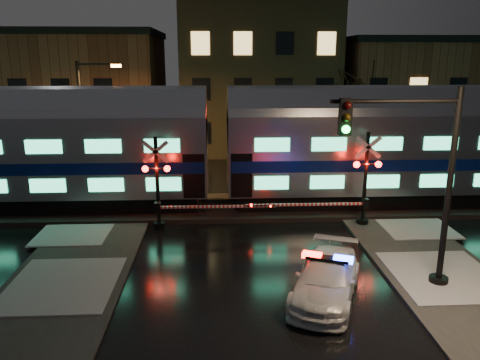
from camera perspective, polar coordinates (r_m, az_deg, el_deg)
name	(u,v)px	position (r m, az deg, el deg)	size (l,w,h in m)	color
ground	(251,248)	(19.02, 1.31, -8.34)	(120.00, 120.00, 0.00)	black
ballast	(244,207)	(23.66, 0.45, -3.32)	(90.00, 4.20, 0.24)	black
sidewalk_left	(28,338)	(14.60, -24.44, -17.17)	(4.00, 20.00, 0.12)	#2D2D2D
building_left	(74,94)	(41.26, -19.58, 9.82)	(14.00, 10.00, 9.00)	brown
building_mid	(256,78)	(40.12, 1.95, 12.31)	(12.00, 11.00, 11.50)	brown
building_right	(409,96)	(42.80, 19.87, 9.60)	(12.00, 10.00, 8.50)	brown
train	(217,144)	(22.81, -2.77, 4.45)	(51.00, 3.12, 5.92)	black
police_car	(326,278)	(15.41, 10.49, -11.70)	(3.35, 4.86, 1.46)	silver
crossing_signal_right	(357,189)	(21.48, 14.13, -1.03)	(6.08, 0.67, 4.31)	black
crossing_signal_left	(166,192)	(20.70, -9.05, -1.51)	(5.90, 0.66, 4.17)	black
traffic_light	(418,186)	(15.80, 20.89, -0.69)	(4.28, 0.74, 6.62)	black
streetlight	(86,118)	(27.63, -18.25, 7.23)	(2.43, 0.25, 7.27)	black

